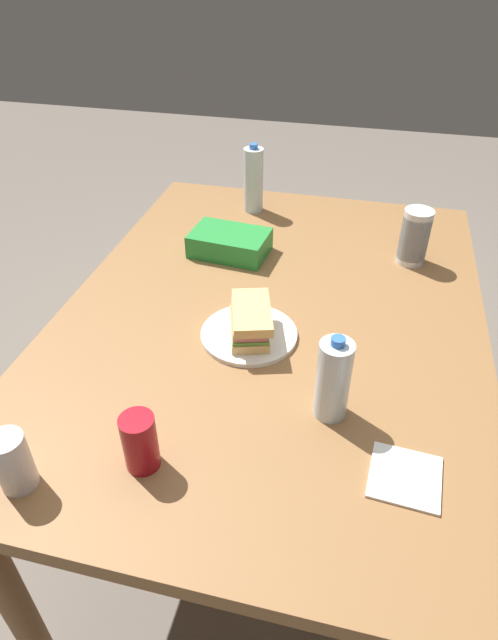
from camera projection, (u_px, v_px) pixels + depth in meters
name	position (u px, v px, depth m)	size (l,w,h in m)	color
ground_plane	(266.00, 483.00, 1.87)	(8.00, 8.00, 0.00)	#70665B
dining_table	(271.00, 336.00, 1.47)	(1.50, 1.09, 0.74)	olive
paper_plate	(249.00, 334.00, 1.33)	(0.24, 0.24, 0.01)	white
sandwich	(250.00, 320.00, 1.30)	(0.20, 0.14, 0.08)	#DBB26B
soda_can_red	(140.00, 442.00, 0.99)	(0.07, 0.07, 0.12)	maroon
chip_bag	(230.00, 243.00, 1.64)	(0.23, 0.15, 0.07)	#268C38
water_bottle_tall	(253.00, 180.00, 1.83)	(0.07, 0.07, 0.23)	silver
plastic_cup_stack	(414.00, 237.00, 1.57)	(0.08, 0.08, 0.17)	silver
water_bottle_spare	(333.00, 380.00, 1.07)	(0.07, 0.07, 0.20)	silver
soda_can_silver	(13.00, 462.00, 0.95)	(0.07, 0.07, 0.12)	silver
paper_napkin	(405.00, 477.00, 1.00)	(0.13, 0.13, 0.01)	white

